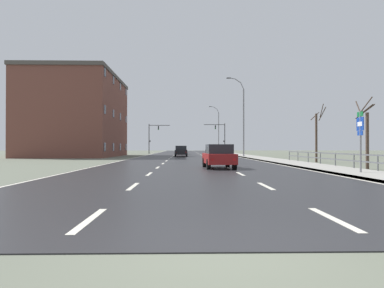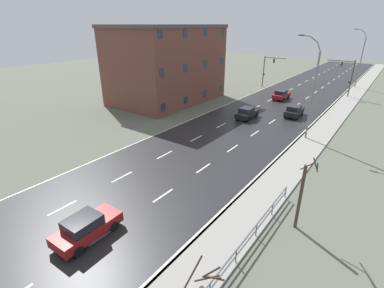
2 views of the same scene
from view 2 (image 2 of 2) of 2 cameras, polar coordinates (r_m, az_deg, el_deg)
name	(u,v)px [view 2 (image 2 of 2)]	position (r m, az deg, el deg)	size (l,w,h in m)	color
ground_plane	(264,114)	(41.90, 14.55, 5.97)	(160.00, 160.00, 0.12)	#5B6051
road_asphalt_strip	(291,97)	(52.86, 19.71, 8.97)	(14.00, 120.00, 0.03)	#232326
sidewalk_right	(344,105)	(51.16, 28.70, 7.07)	(3.00, 120.00, 0.12)	gray
street_lamp_midground	(312,91)	(32.64, 23.36, 9.91)	(2.46, 0.24, 11.00)	slate
street_lamp_distant	(360,60)	(66.07, 31.20, 14.55)	(2.38, 0.24, 11.16)	slate
traffic_signal_right	(348,73)	(56.55, 29.29, 12.53)	(4.49, 0.36, 6.34)	#38383A
traffic_signal_left	(267,67)	(59.50, 15.20, 14.90)	(4.39, 0.36, 6.13)	#38383A
car_near_right	(281,95)	(50.76, 17.81, 9.59)	(1.92, 4.14, 1.57)	maroon
car_far_right	(247,113)	(38.96, 11.21, 6.31)	(1.87, 4.12, 1.57)	black
car_distant	(294,111)	(41.65, 20.19, 6.41)	(1.96, 4.16, 1.57)	black
car_mid_centre	(86,227)	(18.44, -20.84, -15.62)	(1.98, 4.17, 1.57)	maroon
brick_building	(167,64)	(47.16, -5.20, 15.99)	(11.89, 17.97, 11.90)	brown
bare_tree_mid	(302,194)	(18.36, 21.53, -9.60)	(1.09, 1.29, 5.29)	#423328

